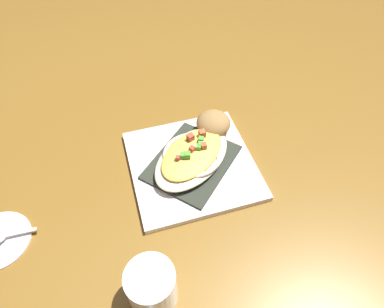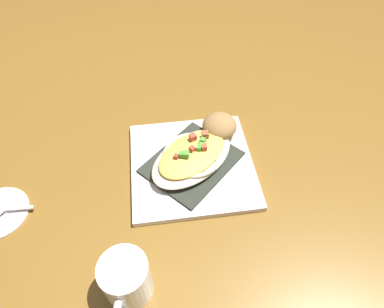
% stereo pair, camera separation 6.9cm
% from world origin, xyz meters
% --- Properties ---
extents(ground_plane, '(2.60, 2.60, 0.00)m').
position_xyz_m(ground_plane, '(0.00, 0.00, 0.00)').
color(ground_plane, brown).
extents(square_plate, '(0.27, 0.27, 0.01)m').
position_xyz_m(square_plate, '(0.00, 0.00, 0.01)').
color(square_plate, white).
rests_on(square_plate, ground_plane).
extents(folded_napkin, '(0.24, 0.24, 0.01)m').
position_xyz_m(folded_napkin, '(0.00, 0.00, 0.02)').
color(folded_napkin, '#2D3228').
rests_on(folded_napkin, square_plate).
extents(gratin_dish, '(0.23, 0.22, 0.05)m').
position_xyz_m(gratin_dish, '(0.00, 0.00, 0.04)').
color(gratin_dish, '#F1E2C3').
rests_on(gratin_dish, folded_napkin).
extents(muffin, '(0.08, 0.08, 0.06)m').
position_xyz_m(muffin, '(0.07, 0.07, 0.04)').
color(muffin, olive).
rests_on(muffin, square_plate).
extents(coffee_mug, '(0.08, 0.11, 0.09)m').
position_xyz_m(coffee_mug, '(-0.15, -0.24, 0.04)').
color(coffee_mug, white).
rests_on(coffee_mug, ground_plane).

